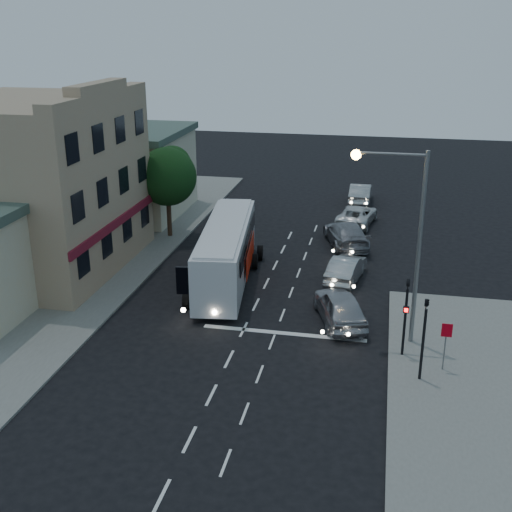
% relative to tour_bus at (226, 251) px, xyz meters
% --- Properties ---
extents(ground, '(120.00, 120.00, 0.00)m').
position_rel_tour_bus_xyz_m(ground, '(2.30, -7.81, -1.89)').
color(ground, black).
extents(sidewalk_far, '(12.00, 50.00, 0.12)m').
position_rel_tour_bus_xyz_m(sidewalk_far, '(-10.70, 0.19, -1.83)').
color(sidewalk_far, slate).
rests_on(sidewalk_far, ground).
extents(road_markings, '(8.00, 30.55, 0.01)m').
position_rel_tour_bus_xyz_m(road_markings, '(3.59, -4.50, -1.88)').
color(road_markings, silver).
rests_on(road_markings, ground).
extents(tour_bus, '(3.80, 11.60, 3.49)m').
position_rel_tour_bus_xyz_m(tour_bus, '(0.00, 0.00, 0.00)').
color(tour_bus, silver).
rests_on(tour_bus, ground).
extents(car_suv, '(3.38, 5.26, 1.67)m').
position_rel_tour_bus_xyz_m(car_suv, '(6.84, -4.01, -1.05)').
color(car_suv, '#A3A3A9').
rests_on(car_suv, ground).
extents(car_sedan_a, '(2.26, 4.66, 1.47)m').
position_rel_tour_bus_xyz_m(car_sedan_a, '(6.75, 1.53, -1.15)').
color(car_sedan_a, '#ABABAC').
rests_on(car_sedan_a, ground).
extents(car_sedan_b, '(3.83, 6.08, 1.64)m').
position_rel_tour_bus_xyz_m(car_sedan_b, '(6.32, 7.76, -1.07)').
color(car_sedan_b, gray).
rests_on(car_sedan_b, ground).
extents(car_sedan_c, '(3.15, 5.42, 1.42)m').
position_rel_tour_bus_xyz_m(car_sedan_c, '(6.76, 12.80, -1.18)').
color(car_sedan_c, silver).
rests_on(car_sedan_c, ground).
extents(car_extra, '(1.74, 4.86, 1.60)m').
position_rel_tour_bus_xyz_m(car_extra, '(6.71, 18.97, -1.09)').
color(car_extra, '#A9A9A9').
rests_on(car_extra, ground).
extents(traffic_signal_main, '(0.25, 0.35, 4.10)m').
position_rel_tour_bus_xyz_m(traffic_signal_main, '(9.90, -7.03, 0.53)').
color(traffic_signal_main, black).
rests_on(traffic_signal_main, sidewalk_near).
extents(traffic_signal_side, '(0.18, 0.15, 4.10)m').
position_rel_tour_bus_xyz_m(traffic_signal_side, '(10.60, -9.01, 0.53)').
color(traffic_signal_side, black).
rests_on(traffic_signal_side, sidewalk_near).
extents(regulatory_sign, '(0.45, 0.12, 2.20)m').
position_rel_tour_bus_xyz_m(regulatory_sign, '(11.60, -8.05, -0.29)').
color(regulatory_sign, slate).
rests_on(regulatory_sign, sidewalk_near).
extents(streetlight, '(3.32, 0.44, 9.00)m').
position_rel_tour_bus_xyz_m(streetlight, '(9.65, -5.61, 3.85)').
color(streetlight, slate).
rests_on(streetlight, sidewalk_near).
extents(main_building, '(10.12, 12.00, 11.00)m').
position_rel_tour_bus_xyz_m(main_building, '(-11.65, 0.19, 3.27)').
color(main_building, '#A18366').
rests_on(main_building, sidewalk_far).
extents(low_building_north, '(9.40, 9.40, 6.50)m').
position_rel_tour_bus_xyz_m(low_building_north, '(-11.20, 12.19, 1.50)').
color(low_building_north, beige).
rests_on(low_building_north, sidewalk_far).
extents(street_tree, '(4.00, 4.00, 6.20)m').
position_rel_tour_bus_xyz_m(street_tree, '(-5.90, 7.21, 2.61)').
color(street_tree, black).
rests_on(street_tree, sidewalk_far).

